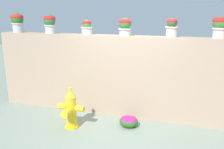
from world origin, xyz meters
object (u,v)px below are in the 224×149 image
Objects in this scene: potted_plant_4 at (172,27)px; flower_bush_left at (129,121)px; potted_plant_5 at (220,25)px; potted_plant_1 at (50,22)px; potted_plant_2 at (87,27)px; potted_plant_0 at (17,21)px; potted_plant_3 at (125,26)px; fire_hydrant at (71,109)px.

potted_plant_4 is 2.18m from flower_bush_left.
flower_bush_left is (-1.66, -0.61, -2.01)m from potted_plant_5.
potted_plant_2 is (0.94, 0.06, -0.09)m from potted_plant_1.
potted_plant_1 is at bearing -179.20° from potted_plant_5.
potted_plant_2 is (1.89, 0.03, -0.11)m from potted_plant_0.
potted_plant_2 is at bearing 1.04° from potted_plant_0.
potted_plant_4 is (0.99, 0.01, -0.00)m from potted_plant_3.
potted_plant_4 reaches higher than potted_plant_2.
potted_plant_0 is 1.21× the size of potted_plant_4.
potted_plant_2 is 2.85m from potted_plant_5.
fire_hydrant reaches higher than flower_bush_left.
potted_plant_4 is at bearing 37.06° from flower_bush_left.
potted_plant_3 is 0.98× the size of potted_plant_4.
potted_plant_1 is 1.88m from potted_plant_3.
potted_plant_1 is at bearing -176.39° from potted_plant_2.
potted_plant_3 is at bearing -179.53° from potted_plant_4.
potted_plant_1 is 0.50× the size of fire_hydrant.
potted_plant_0 is at bearing -179.66° from potted_plant_5.
potted_plant_2 reaches higher than fire_hydrant.
potted_plant_5 is at bearing 0.80° from potted_plant_1.
fire_hydrant is at bearing -44.89° from potted_plant_1.
potted_plant_1 is 1.11× the size of flower_bush_left.
potted_plant_0 is 1.89m from potted_plant_2.
fire_hydrant is (1.92, -1.00, -1.75)m from potted_plant_0.
potted_plant_5 reaches higher than potted_plant_4.
flower_bush_left is at bearing -14.60° from potted_plant_1.
flower_bush_left is (0.25, -0.55, -1.98)m from potted_plant_3.
potted_plant_1 reaches higher than potted_plant_4.
potted_plant_5 is at bearing 20.03° from fire_hydrant.
potted_plant_4 reaches higher than flower_bush_left.
flower_bush_left is (1.19, -0.61, -1.93)m from potted_plant_2.
potted_plant_3 is 0.44× the size of fire_hydrant.
fire_hydrant is at bearing -88.16° from potted_plant_2.
potted_plant_0 reaches higher than flower_bush_left.
potted_plant_0 is at bearing 178.47° from potted_plant_1.
fire_hydrant is (-0.90, -0.97, -1.69)m from potted_plant_3.
potted_plant_3 reaches higher than fire_hydrant.
potted_plant_0 is 0.94m from potted_plant_1.
fire_hydrant is (-2.81, -1.02, -1.73)m from potted_plant_5.
potted_plant_2 reaches higher than flower_bush_left.
potted_plant_5 is 0.49× the size of fire_hydrant.
potted_plant_4 reaches higher than fire_hydrant.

